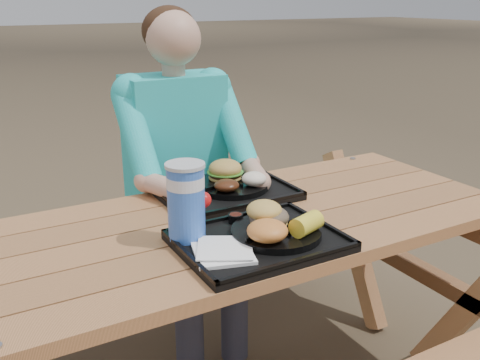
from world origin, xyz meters
TOP-DOWN VIEW (x-y plane):
  - picnic_table at (0.00, 0.00)m, footprint 1.80×1.49m
  - tray_near at (-0.05, -0.19)m, footprint 0.45×0.35m
  - tray_far at (0.06, 0.21)m, footprint 0.45×0.35m
  - plate_near at (0.01, -0.20)m, footprint 0.26×0.26m
  - plate_far at (0.09, 0.22)m, footprint 0.26×0.26m
  - napkin_stack at (-0.18, -0.23)m, footprint 0.19×0.19m
  - soda_cup at (-0.22, -0.09)m, footprint 0.10×0.10m
  - condiment_bbq at (-0.05, -0.06)m, footprint 0.04×0.04m
  - condiment_mustard at (0.02, -0.06)m, footprint 0.05×0.05m
  - sandwich at (0.01, -0.16)m, footprint 0.11×0.11m
  - mac_cheese at (-0.05, -0.25)m, footprint 0.11×0.11m
  - corn_cob at (0.07, -0.26)m, footprint 0.12×0.12m
  - cutlery_far at (-0.11, 0.21)m, footprint 0.03×0.15m
  - burger at (0.09, 0.27)m, footprint 0.12×0.12m
  - baked_beans at (0.03, 0.15)m, footprint 0.09×0.09m
  - potato_salad at (0.14, 0.15)m, footprint 0.09×0.09m
  - diner at (0.03, 0.58)m, footprint 0.48×0.84m

SIDE VIEW (x-z plane):
  - picnic_table at x=0.00m, z-range 0.00..0.75m
  - diner at x=0.03m, z-range 0.00..1.28m
  - tray_near at x=-0.05m, z-range 0.75..0.77m
  - tray_far at x=0.06m, z-range 0.75..0.77m
  - cutlery_far at x=-0.11m, z-range 0.77..0.78m
  - napkin_stack at x=-0.18m, z-range 0.77..0.79m
  - plate_near at x=0.01m, z-range 0.77..0.79m
  - plate_far at x=0.09m, z-range 0.77..0.79m
  - condiment_bbq at x=-0.05m, z-range 0.77..0.80m
  - condiment_mustard at x=0.02m, z-range 0.77..0.80m
  - baked_beans at x=0.03m, z-range 0.79..0.83m
  - potato_salad at x=0.14m, z-range 0.79..0.84m
  - corn_cob at x=0.07m, z-range 0.79..0.85m
  - mac_cheese at x=-0.05m, z-range 0.79..0.85m
  - burger at x=0.09m, z-range 0.79..0.90m
  - sandwich at x=0.01m, z-range 0.79..0.90m
  - soda_cup at x=-0.22m, z-range 0.77..0.98m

